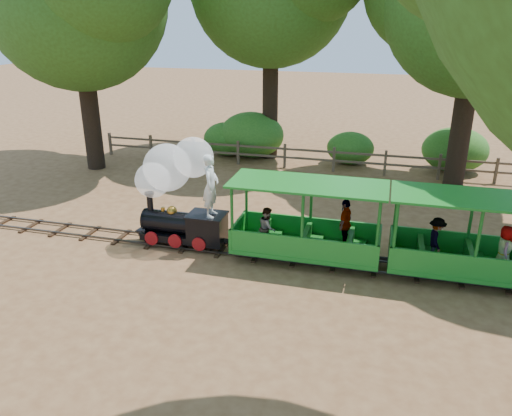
% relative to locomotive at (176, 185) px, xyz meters
% --- Properties ---
extents(ground, '(90.00, 90.00, 0.00)m').
position_rel_locomotive_xyz_m(ground, '(2.25, -0.07, -1.72)').
color(ground, '#9C6C43').
rests_on(ground, ground).
extents(track, '(22.00, 1.00, 0.10)m').
position_rel_locomotive_xyz_m(track, '(2.25, -0.07, -1.66)').
color(track, '#3F3D3A').
rests_on(track, ground).
extents(locomotive, '(2.67, 1.26, 3.07)m').
position_rel_locomotive_xyz_m(locomotive, '(0.00, 0.00, 0.00)').
color(locomotive, black).
rests_on(locomotive, ground).
extents(carriage_front, '(3.83, 1.57, 1.99)m').
position_rel_locomotive_xyz_m(carriage_front, '(3.54, -0.06, -0.91)').
color(carriage_front, '#1B8024').
rests_on(carriage_front, track).
extents(carriage_rear, '(3.83, 1.57, 1.99)m').
position_rel_locomotive_xyz_m(carriage_rear, '(7.35, -0.07, -0.93)').
color(carriage_rear, '#1B8024').
rests_on(carriage_rear, track).
extents(fence, '(18.10, 0.10, 1.00)m').
position_rel_locomotive_xyz_m(fence, '(2.25, 7.93, -1.14)').
color(fence, brown).
rests_on(fence, ground).
extents(shrub_west, '(2.13, 1.64, 1.47)m').
position_rel_locomotive_xyz_m(shrub_west, '(-1.66, 9.23, -0.99)').
color(shrub_west, '#2D6B1E').
rests_on(shrub_west, ground).
extents(shrub_mid_w, '(2.86, 2.20, 1.98)m').
position_rel_locomotive_xyz_m(shrub_mid_w, '(-0.53, 9.23, -0.73)').
color(shrub_mid_w, '#2D6B1E').
rests_on(shrub_mid_w, ground).
extents(shrub_mid_e, '(1.97, 1.51, 1.36)m').
position_rel_locomotive_xyz_m(shrub_mid_e, '(3.77, 9.23, -1.04)').
color(shrub_mid_e, '#2D6B1E').
rests_on(shrub_mid_e, ground).
extents(shrub_east, '(2.56, 1.97, 1.77)m').
position_rel_locomotive_xyz_m(shrub_east, '(7.88, 9.23, -0.84)').
color(shrub_east, '#2D6B1E').
rests_on(shrub_east, ground).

